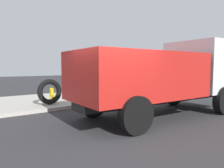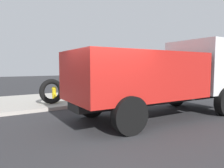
# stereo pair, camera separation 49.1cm
# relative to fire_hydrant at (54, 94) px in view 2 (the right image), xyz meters

# --- Properties ---
(ground_plane) EXTENTS (80.00, 80.00, 0.00)m
(ground_plane) POSITION_rel_fire_hydrant_xyz_m (-0.15, -5.21, -0.57)
(ground_plane) COLOR #2D2D30
(sidewalk_curb) EXTENTS (36.00, 5.00, 0.15)m
(sidewalk_curb) POSITION_rel_fire_hydrant_xyz_m (-0.15, 1.29, -0.50)
(sidewalk_curb) COLOR #ADA89E
(sidewalk_curb) RESTS_ON ground
(fire_hydrant) EXTENTS (0.22, 0.49, 0.79)m
(fire_hydrant) POSITION_rel_fire_hydrant_xyz_m (0.00, 0.00, 0.00)
(fire_hydrant) COLOR yellow
(fire_hydrant) RESTS_ON sidewalk_curb
(loose_tire) EXTENTS (1.20, 0.39, 1.19)m
(loose_tire) POSITION_rel_fire_hydrant_xyz_m (-0.23, -0.31, 0.17)
(loose_tire) COLOR black
(loose_tire) RESTS_ON sidewalk_curb
(dump_truck_red) EXTENTS (7.11, 3.05, 3.00)m
(dump_truck_red) POSITION_rel_fire_hydrant_xyz_m (2.82, -4.47, 1.04)
(dump_truck_red) COLOR red
(dump_truck_red) RESTS_ON ground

